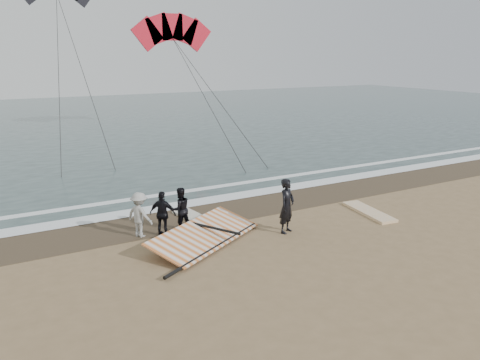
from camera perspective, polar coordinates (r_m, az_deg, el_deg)
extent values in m
plane|color=#8C704C|center=(15.37, 9.22, -7.80)|extent=(120.00, 120.00, 0.00)
cube|color=#233838|center=(45.33, -17.42, 6.90)|extent=(120.00, 54.00, 0.02)
cube|color=#4C3D2B|center=(18.87, 0.82, -3.21)|extent=(120.00, 2.80, 0.01)
cube|color=white|center=(20.03, -1.16, -2.05)|extent=(120.00, 0.90, 0.01)
cube|color=white|center=(21.49, -3.27, -0.87)|extent=(120.00, 0.45, 0.01)
imported|color=black|center=(15.97, 5.74, -3.15)|extent=(0.82, 0.72, 1.90)
cube|color=silver|center=(18.75, 15.43, -3.74)|extent=(1.05, 2.64, 0.10)
cube|color=beige|center=(17.38, -5.30, -4.73)|extent=(1.05, 2.62, 0.11)
imported|color=black|center=(16.25, -7.31, -3.54)|extent=(0.75, 0.59, 1.54)
imported|color=black|center=(15.84, -9.39, -4.09)|extent=(0.94, 0.87, 1.55)
imported|color=#A5A5A0|center=(15.92, -12.14, -4.17)|extent=(1.00, 1.15, 1.54)
cube|color=black|center=(15.81, -5.89, -6.79)|extent=(2.81, 1.99, 0.11)
cube|color=orange|center=(15.28, -4.33, -6.56)|extent=(4.41, 3.45, 0.44)
cylinder|color=black|center=(14.70, -3.04, -8.24)|extent=(4.25, 2.47, 0.11)
cylinder|color=black|center=(15.35, -3.32, -5.85)|extent=(1.10, 1.85, 0.09)
cylinder|color=#262626|center=(30.68, -4.69, 10.68)|extent=(0.04, 0.04, 17.08)
cylinder|color=#262626|center=(31.13, -3.50, 10.76)|extent=(0.04, 0.04, 16.68)
cylinder|color=#262626|center=(31.69, -21.27, 12.77)|extent=(0.04, 0.04, 18.37)
cylinder|color=#262626|center=(31.99, -18.83, 12.99)|extent=(0.04, 0.04, 18.01)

